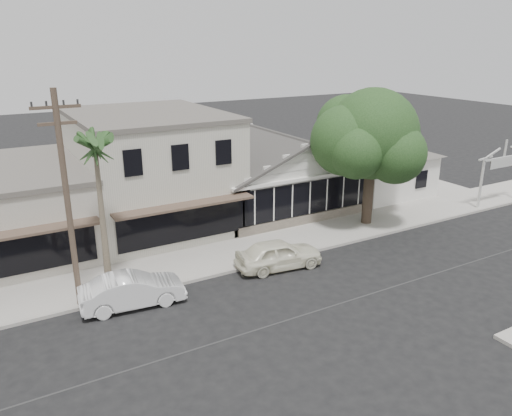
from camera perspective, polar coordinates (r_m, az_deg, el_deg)
ground at (r=21.52m, az=8.23°, el=-11.19°), size 140.00×140.00×0.00m
sidewalk_north at (r=24.06m, az=-17.79°, el=-8.36°), size 90.00×3.50×0.15m
corner_shop at (r=32.79m, az=2.07°, el=4.46°), size 10.40×8.60×5.10m
side_cottage at (r=37.22m, az=13.69°, el=3.88°), size 6.00×6.00×3.00m
arch_sign at (r=36.88m, az=26.47°, el=4.97°), size 4.12×0.12×3.95m
row_building_near at (r=30.30m, az=-11.99°, el=4.11°), size 8.00×10.00×6.50m
utility_pole at (r=20.77m, az=-20.79°, el=1.05°), size 1.80×0.24×9.00m
car_0 at (r=24.45m, az=2.61°, el=-5.28°), size 4.45×2.24×1.45m
car_1 at (r=21.74m, az=-13.95°, el=-9.12°), size 4.44×1.92×1.42m
shade_tree at (r=29.78m, az=12.75°, el=8.01°), size 7.36×6.66×8.17m
palm_east at (r=21.65m, az=-17.92°, el=6.54°), size 2.66×2.66×7.48m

